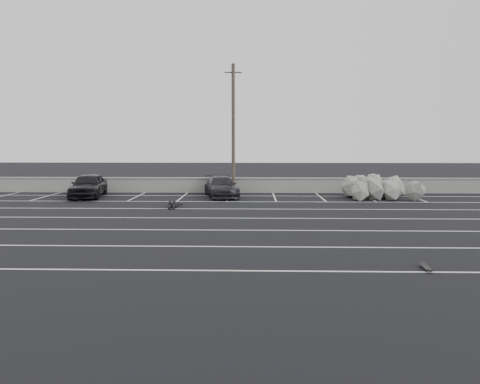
{
  "coord_description": "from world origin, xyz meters",
  "views": [
    {
      "loc": [
        2.55,
        -18.77,
        3.62
      ],
      "look_at": [
        1.92,
        5.22,
        1.0
      ],
      "focal_mm": 35.0,
      "sensor_mm": 36.0,
      "label": 1
    }
  ],
  "objects_px": {
    "car_left": "(88,185)",
    "car_right": "(221,187)",
    "person": "(174,203)",
    "trash_bin": "(392,186)",
    "skateboard": "(426,267)",
    "utility_pole": "(233,129)",
    "riprap_pile": "(372,190)"
  },
  "relations": [
    {
      "from": "car_right",
      "to": "person",
      "type": "xyz_separation_m",
      "value": [
        -2.31,
        -4.62,
        -0.44
      ]
    },
    {
      "from": "car_right",
      "to": "utility_pole",
      "type": "bearing_deg",
      "value": 56.2
    },
    {
      "from": "car_left",
      "to": "skateboard",
      "type": "height_order",
      "value": "car_left"
    },
    {
      "from": "utility_pole",
      "to": "person",
      "type": "bearing_deg",
      "value": -115.25
    },
    {
      "from": "car_left",
      "to": "car_right",
      "type": "height_order",
      "value": "car_left"
    },
    {
      "from": "trash_bin",
      "to": "skateboard",
      "type": "xyz_separation_m",
      "value": [
        -4.74,
        -19.34,
        -0.45
      ]
    },
    {
      "from": "riprap_pile",
      "to": "person",
      "type": "relative_size",
      "value": 2.23
    },
    {
      "from": "car_right",
      "to": "utility_pole",
      "type": "xyz_separation_m",
      "value": [
        0.71,
        1.79,
        3.79
      ]
    },
    {
      "from": "car_left",
      "to": "utility_pole",
      "type": "xyz_separation_m",
      "value": [
        9.25,
        2.34,
        3.66
      ]
    },
    {
      "from": "car_left",
      "to": "riprap_pile",
      "type": "relative_size",
      "value": 0.93
    },
    {
      "from": "trash_bin",
      "to": "skateboard",
      "type": "height_order",
      "value": "trash_bin"
    },
    {
      "from": "trash_bin",
      "to": "car_left",
      "type": "bearing_deg",
      "value": -172.27
    },
    {
      "from": "utility_pole",
      "to": "trash_bin",
      "type": "height_order",
      "value": "utility_pole"
    },
    {
      "from": "trash_bin",
      "to": "person",
      "type": "distance_m",
      "value": 15.56
    },
    {
      "from": "car_right",
      "to": "person",
      "type": "distance_m",
      "value": 5.19
    },
    {
      "from": "car_right",
      "to": "riprap_pile",
      "type": "xyz_separation_m",
      "value": [
        9.69,
        -0.24,
        -0.15
      ]
    },
    {
      "from": "car_left",
      "to": "person",
      "type": "xyz_separation_m",
      "value": [
        6.22,
        -4.07,
        -0.56
      ]
    },
    {
      "from": "car_left",
      "to": "person",
      "type": "distance_m",
      "value": 7.45
    },
    {
      "from": "person",
      "to": "skateboard",
      "type": "distance_m",
      "value": 15.57
    },
    {
      "from": "riprap_pile",
      "to": "skateboard",
      "type": "relative_size",
      "value": 7.1
    },
    {
      "from": "car_right",
      "to": "person",
      "type": "bearing_deg",
      "value": -128.58
    },
    {
      "from": "trash_bin",
      "to": "riprap_pile",
      "type": "height_order",
      "value": "riprap_pile"
    },
    {
      "from": "car_right",
      "to": "riprap_pile",
      "type": "distance_m",
      "value": 9.69
    },
    {
      "from": "car_left",
      "to": "riprap_pile",
      "type": "height_order",
      "value": "car_left"
    },
    {
      "from": "car_right",
      "to": "trash_bin",
      "type": "height_order",
      "value": "car_right"
    },
    {
      "from": "car_right",
      "to": "trash_bin",
      "type": "distance_m",
      "value": 11.89
    },
    {
      "from": "riprap_pile",
      "to": "skateboard",
      "type": "xyz_separation_m",
      "value": [
        -2.75,
        -16.91,
        -0.45
      ]
    },
    {
      "from": "car_right",
      "to": "skateboard",
      "type": "height_order",
      "value": "car_right"
    },
    {
      "from": "riprap_pile",
      "to": "skateboard",
      "type": "bearing_deg",
      "value": -99.23
    },
    {
      "from": "car_left",
      "to": "utility_pole",
      "type": "height_order",
      "value": "utility_pole"
    },
    {
      "from": "car_right",
      "to": "car_left",
      "type": "bearing_deg",
      "value": 171.69
    },
    {
      "from": "car_right",
      "to": "skateboard",
      "type": "bearing_deg",
      "value": -80.0
    }
  ]
}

